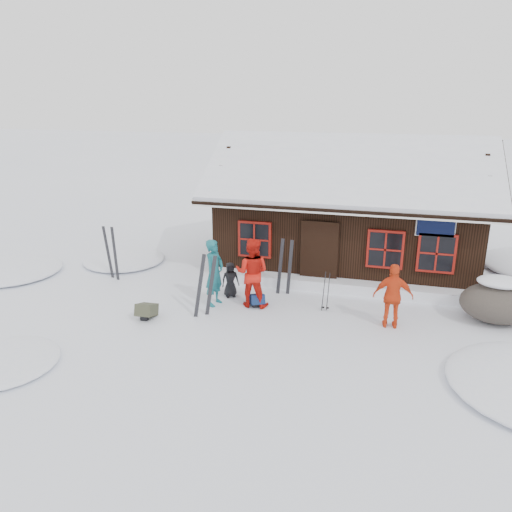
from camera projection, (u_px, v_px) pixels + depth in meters
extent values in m
plane|color=white|center=(270.00, 316.00, 13.23)|extent=(120.00, 120.00, 0.00)
cube|color=black|center=(348.00, 228.00, 17.05)|extent=(8.00, 5.00, 2.50)
cube|color=black|center=(347.00, 172.00, 15.04)|extent=(8.90, 3.14, 1.88)
cube|color=black|center=(355.00, 160.00, 17.75)|extent=(8.90, 3.14, 1.88)
cube|color=white|center=(347.00, 168.00, 15.00)|extent=(8.72, 3.07, 1.86)
cube|color=white|center=(355.00, 156.00, 17.71)|extent=(8.72, 3.07, 1.86)
cube|color=white|center=(353.00, 139.00, 16.13)|extent=(8.81, 0.22, 0.14)
cube|color=silver|center=(340.00, 211.00, 13.96)|extent=(8.90, 0.10, 0.20)
cube|color=black|center=(319.00, 255.00, 14.94)|extent=(1.00, 0.10, 2.00)
cube|color=black|center=(436.00, 226.00, 13.75)|extent=(1.00, 0.06, 0.60)
cube|color=maroon|center=(255.00, 239.00, 15.32)|extent=(1.04, 0.10, 1.14)
cube|color=black|center=(254.00, 240.00, 15.29)|extent=(0.90, 0.04, 1.00)
cube|color=maroon|center=(385.00, 249.00, 14.34)|extent=(1.04, 0.10, 1.14)
cube|color=black|center=(385.00, 250.00, 14.31)|extent=(0.90, 0.04, 1.00)
cube|color=maroon|center=(436.00, 253.00, 13.99)|extent=(1.04, 0.10, 1.14)
cube|color=black|center=(437.00, 254.00, 13.96)|extent=(0.90, 0.04, 1.00)
cube|color=white|center=(337.00, 285.00, 14.86)|extent=(7.60, 0.60, 0.35)
ellipsoid|color=white|center=(125.00, 262.00, 17.49)|extent=(2.80, 2.80, 0.34)
ellipsoid|color=white|center=(3.00, 365.00, 10.82)|extent=(2.40, 2.40, 0.29)
ellipsoid|color=white|center=(12.00, 273.00, 16.41)|extent=(3.20, 3.20, 0.38)
imported|color=#155E67|center=(214.00, 273.00, 13.68)|extent=(0.59, 0.77, 1.88)
imported|color=red|center=(252.00, 272.00, 13.60)|extent=(0.95, 0.75, 1.93)
imported|color=red|center=(393.00, 296.00, 12.36)|extent=(1.00, 0.46, 1.67)
imported|color=black|center=(230.00, 280.00, 14.36)|extent=(0.60, 0.54, 1.03)
ellipsoid|color=#4D453D|center=(498.00, 303.00, 12.74)|extent=(1.87, 1.40, 1.03)
ellipsoid|color=white|center=(501.00, 287.00, 12.60)|extent=(1.18, 0.85, 0.26)
cube|color=black|center=(200.00, 286.00, 12.99)|extent=(0.33, 0.27, 1.75)
cube|color=black|center=(211.00, 286.00, 13.00)|extent=(0.41, 0.11, 1.75)
cube|color=black|center=(108.00, 253.00, 15.74)|extent=(0.25, 0.08, 1.75)
cube|color=black|center=(115.00, 254.00, 15.61)|extent=(0.22, 0.15, 1.75)
cube|color=black|center=(280.00, 267.00, 14.48)|extent=(0.22, 0.09, 1.73)
cube|color=black|center=(290.00, 268.00, 14.40)|extent=(0.22, 0.09, 1.73)
cylinder|color=black|center=(324.00, 292.00, 13.42)|extent=(0.08, 0.10, 1.15)
cylinder|color=black|center=(328.00, 292.00, 13.39)|extent=(0.08, 0.10, 1.15)
cube|color=#11234C|center=(257.00, 301.00, 13.81)|extent=(0.56, 0.61, 0.27)
cube|color=#3C3E2C|center=(147.00, 312.00, 13.06)|extent=(0.47, 0.60, 0.31)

